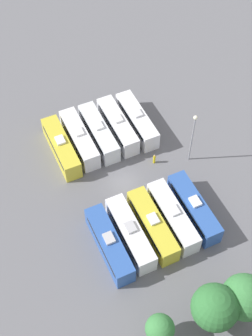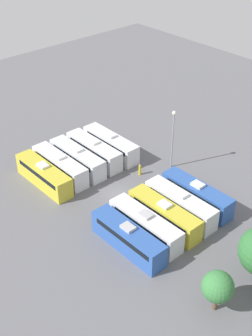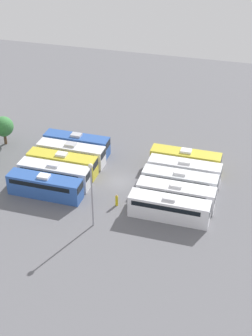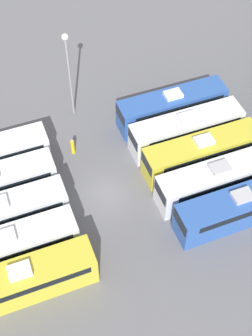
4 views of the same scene
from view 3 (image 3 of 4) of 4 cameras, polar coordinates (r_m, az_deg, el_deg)
The scene contains 14 objects.
ground_plane at distance 67.89m, azimuth -0.85°, elevation -1.65°, with size 113.42×113.42×0.00m, color slate.
bus_0 at distance 60.25m, azimuth 5.25°, elevation -4.83°, with size 2.50×10.47×3.38m.
bus_1 at distance 62.71m, azimuth 6.07°, elevation -3.21°, with size 2.50×10.47×3.38m.
bus_2 at distance 65.29m, azimuth 6.54°, elevation -1.66°, with size 2.50×10.47×3.38m.
bus_3 at distance 67.82m, azimuth 7.12°, elevation -0.30°, with size 2.50×10.47×3.38m.
bus_4 at distance 70.40m, azimuth 7.24°, elevation 1.01°, with size 2.50×10.47×3.38m.
bus_5 at distance 65.01m, azimuth -9.89°, elevation -2.14°, with size 2.50×10.47×3.38m.
bus_6 at distance 67.34m, azimuth -8.74°, elevation -0.69°, with size 2.50×10.47×3.38m.
bus_7 at distance 69.64m, azimuth -7.79°, elevation 0.59°, with size 2.50×10.47×3.38m.
bus_8 at distance 72.01m, azimuth -6.72°, elevation 1.81°, with size 2.50×10.47×3.38m.
bus_9 at distance 74.54m, azimuth -6.03°, elevation 2.98°, with size 2.50×10.47×3.38m.
worker_person at distance 62.73m, azimuth -1.15°, elevation -3.96°, with size 0.36×0.36×1.74m.
light_pole at distance 56.37m, azimuth -4.23°, elevation -2.15°, with size 0.60×0.60×9.17m.
tree_2 at distance 78.60m, azimuth -14.72°, elevation 4.90°, with size 3.30×3.30×4.82m.
Camera 3 is at (-53.75, -17.15, 37.77)m, focal length 50.00 mm.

